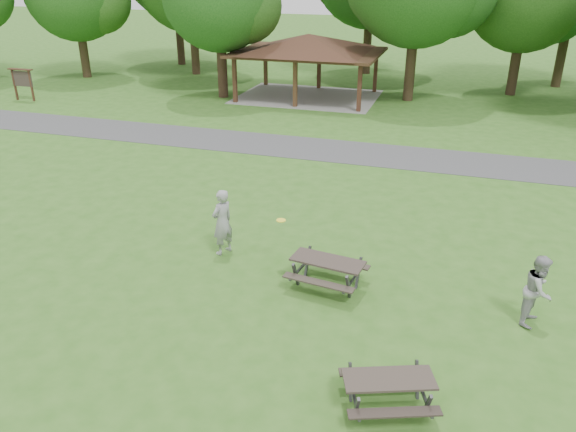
{
  "coord_description": "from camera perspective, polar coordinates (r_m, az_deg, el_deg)",
  "views": [
    {
      "loc": [
        5.21,
        -9.42,
        7.74
      ],
      "look_at": [
        1.0,
        4.0,
        1.3
      ],
      "focal_mm": 35.0,
      "sensor_mm": 36.0,
      "label": 1
    }
  ],
  "objects": [
    {
      "name": "ground",
      "position": [
        13.26,
        -9.53,
        -11.51
      ],
      "size": [
        160.0,
        160.0,
        0.0
      ],
      "primitive_type": "plane",
      "color": "#30601B",
      "rests_on": "ground"
    },
    {
      "name": "asphalt_path",
      "position": [
        25.21,
        4.67,
        6.65
      ],
      "size": [
        120.0,
        3.2,
        0.02
      ],
      "primitive_type": "cube",
      "color": "#3F3F41",
      "rests_on": "ground"
    },
    {
      "name": "pavilion",
      "position": [
        34.98,
        2.08,
        16.89
      ],
      "size": [
        8.6,
        7.01,
        3.76
      ],
      "color": "#341F13",
      "rests_on": "ground"
    },
    {
      "name": "notice_board",
      "position": [
        37.8,
        -25.43,
        12.5
      ],
      "size": [
        1.6,
        0.3,
        1.88
      ],
      "color": "#331C12",
      "rests_on": "ground"
    },
    {
      "name": "picnic_table_middle",
      "position": [
        14.44,
        4.03,
        -5.13
      ],
      "size": [
        2.05,
        1.73,
        0.81
      ],
      "color": "#302723",
      "rests_on": "ground"
    },
    {
      "name": "picnic_table_far",
      "position": [
        11.04,
        10.17,
        -16.57
      ],
      "size": [
        2.06,
        1.86,
        0.73
      ],
      "color": "#312923",
      "rests_on": "ground"
    },
    {
      "name": "frisbee_in_flight",
      "position": [
        15.01,
        -0.72,
        -0.44
      ],
      "size": [
        0.28,
        0.28,
        0.02
      ],
      "color": "yellow",
      "rests_on": "ground"
    },
    {
      "name": "frisbee_thrower",
      "position": [
        15.98,
        -6.69,
        -0.62
      ],
      "size": [
        0.72,
        0.84,
        1.96
      ],
      "primitive_type": "imported",
      "rotation": [
        0.0,
        0.0,
        -1.99
      ],
      "color": "gray",
      "rests_on": "ground"
    },
    {
      "name": "frisbee_catcher",
      "position": [
        14.13,
        24.1,
        -6.89
      ],
      "size": [
        0.9,
        1.01,
        1.74
      ],
      "primitive_type": "imported",
      "rotation": [
        0.0,
        0.0,
        1.24
      ],
      "color": "#9C9C9F",
      "rests_on": "ground"
    }
  ]
}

